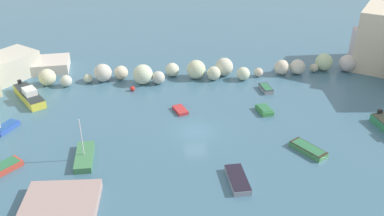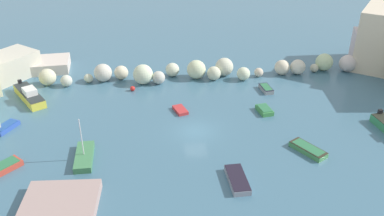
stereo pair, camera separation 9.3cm
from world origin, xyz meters
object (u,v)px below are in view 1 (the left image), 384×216
(moored_boat_5, at_px, (308,149))
(moored_boat_8, at_px, (180,110))
(moored_boat_0, at_px, (29,95))
(moored_boat_1, at_px, (84,157))
(stone_dock, at_px, (59,209))
(moored_boat_3, at_px, (264,110))
(moored_boat_9, at_px, (238,179))
(moored_boat_2, at_px, (6,127))
(moored_boat_6, at_px, (4,168))
(channel_buoy, at_px, (132,89))
(moored_boat_4, at_px, (266,89))

(moored_boat_5, xyz_separation_m, moored_boat_8, (-12.05, 9.88, -0.12))
(moored_boat_0, distance_m, moored_boat_1, 16.02)
(moored_boat_0, bearing_deg, moored_boat_5, 33.01)
(stone_dock, xyz_separation_m, moored_boat_5, (23.58, 6.14, -0.13))
(stone_dock, bearing_deg, moored_boat_8, 54.26)
(moored_boat_3, xyz_separation_m, moored_boat_9, (-5.95, -12.47, -0.00))
(moored_boat_2, relative_size, moored_boat_8, 1.29)
(moored_boat_3, distance_m, moored_boat_5, 8.81)
(moored_boat_0, xyz_separation_m, moored_boat_6, (0.72, -14.64, -0.33))
(channel_buoy, xyz_separation_m, moored_boat_0, (-12.74, -1.03, 0.31))
(moored_boat_8, bearing_deg, moored_boat_0, -122.97)
(moored_boat_0, height_order, moored_boat_8, moored_boat_0)
(moored_boat_8, bearing_deg, moored_boat_1, -67.23)
(stone_dock, height_order, moored_boat_4, stone_dock)
(moored_boat_2, bearing_deg, moored_boat_8, 124.37)
(moored_boat_6, distance_m, moored_boat_8, 20.03)
(moored_boat_0, xyz_separation_m, moored_boat_8, (18.40, -5.22, -0.44))
(stone_dock, bearing_deg, channel_buoy, 75.23)
(moored_boat_1, bearing_deg, moored_boat_9, -111.36)
(moored_boat_2, relative_size, moored_boat_4, 1.20)
(moored_boat_3, relative_size, moored_boat_8, 1.02)
(moored_boat_3, bearing_deg, moored_boat_0, -112.24)
(moored_boat_5, bearing_deg, moored_boat_9, -95.18)
(moored_boat_2, distance_m, moored_boat_6, 7.88)
(moored_boat_4, xyz_separation_m, moored_boat_6, (-29.30, -13.68, 0.01))
(moored_boat_1, distance_m, moored_boat_3, 21.40)
(channel_buoy, bearing_deg, moored_boat_4, -6.57)
(moored_boat_0, xyz_separation_m, moored_boat_1, (8.13, -13.80, -0.30))
(moored_boat_0, relative_size, moored_boat_4, 2.56)
(channel_buoy, distance_m, moored_boat_6, 19.75)
(moored_boat_5, xyz_separation_m, moored_boat_9, (-8.13, -3.93, -0.01))
(moored_boat_1, xyz_separation_m, moored_boat_9, (14.19, -5.22, -0.04))
(moored_boat_0, xyz_separation_m, moored_boat_9, (22.32, -19.03, -0.34))
(moored_boat_2, height_order, moored_boat_4, moored_boat_4)
(moored_boat_1, height_order, moored_boat_8, moored_boat_1)
(stone_dock, xyz_separation_m, moored_boat_9, (15.46, 2.21, -0.14))
(channel_buoy, height_order, moored_boat_6, channel_buoy)
(moored_boat_1, distance_m, moored_boat_2, 11.46)
(moored_boat_4, bearing_deg, moored_boat_6, 109.30)
(moored_boat_4, bearing_deg, moored_boat_1, 114.67)
(moored_boat_3, height_order, moored_boat_5, moored_boat_3)
(stone_dock, relative_size, moored_boat_6, 1.89)
(stone_dock, relative_size, moored_boat_8, 2.57)
(moored_boat_5, xyz_separation_m, moored_boat_6, (-29.73, 0.45, 0.00))
(moored_boat_0, xyz_separation_m, moored_boat_4, (30.02, -0.96, -0.34))
(moored_boat_2, xyz_separation_m, moored_boat_5, (31.51, -8.13, 0.05))
(moored_boat_2, bearing_deg, moored_boat_0, -159.45)
(moored_boat_8, bearing_deg, channel_buoy, -154.94)
(moored_boat_2, height_order, moored_boat_5, moored_boat_5)
(moored_boat_6, height_order, moored_boat_8, moored_boat_6)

